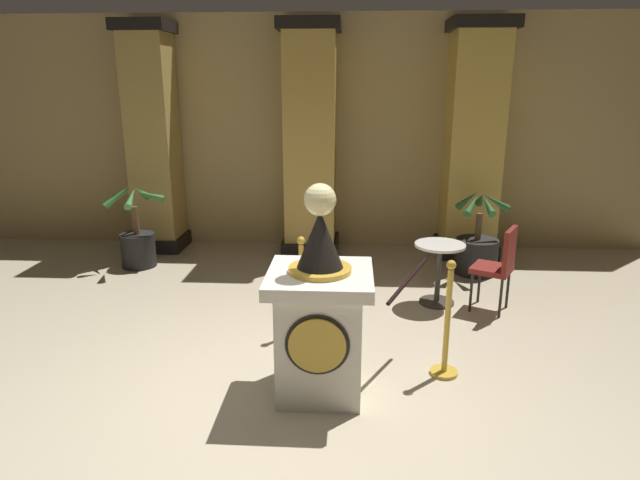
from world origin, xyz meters
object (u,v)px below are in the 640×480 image
stanchion_near (446,335)px  cafe_chair_red (499,262)px  potted_palm_right (477,249)px  potted_palm_left (137,240)px  cafe_table (439,266)px  pedestal_clock (320,317)px  stanchion_far (302,300)px

stanchion_near → cafe_chair_red: size_ratio=1.09×
potted_palm_right → stanchion_near: bearing=-107.2°
potted_palm_left → potted_palm_right: (4.60, -0.00, -0.05)m
potted_palm_left → cafe_table: potted_palm_left is taller
potted_palm_left → cafe_chair_red: (4.54, -1.29, 0.20)m
potted_palm_right → potted_palm_left: bearing=180.0°
pedestal_clock → stanchion_far: bearing=102.9°
cafe_chair_red → stanchion_far: bearing=-162.5°
potted_palm_left → cafe_chair_red: potted_palm_left is taller
pedestal_clock → potted_palm_left: size_ratio=1.46×
pedestal_clock → potted_palm_right: bearing=58.0°
stanchion_near → potted_palm_left: 4.63m
pedestal_clock → potted_palm_right: size_ratio=1.50×
stanchion_near → cafe_table: (0.17, 1.60, 0.09)m
potted_palm_right → stanchion_far: bearing=-137.8°
stanchion_far → potted_palm_right: (2.15, 1.95, -0.03)m
pedestal_clock → potted_palm_left: pedestal_clock is taller
cafe_table → stanchion_near: bearing=-96.0°
cafe_table → cafe_chair_red: bearing=-16.7°
potted_palm_right → cafe_table: potted_palm_right is taller
cafe_table → potted_palm_right: bearing=58.7°
pedestal_clock → cafe_chair_red: pedestal_clock is taller
stanchion_near → potted_palm_left: bearing=144.3°
pedestal_clock → potted_palm_right: pedestal_clock is taller
potted_palm_left → cafe_chair_red: 4.73m
pedestal_clock → stanchion_far: pedestal_clock is taller
cafe_table → cafe_chair_red: 0.65m
potted_palm_left → potted_palm_right: bearing=-0.0°
pedestal_clock → cafe_table: bearing=57.6°
stanchion_near → cafe_chair_red: stanchion_near is taller
potted_palm_right → cafe_table: bearing=-121.3°
stanchion_near → cafe_table: size_ratio=1.46×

